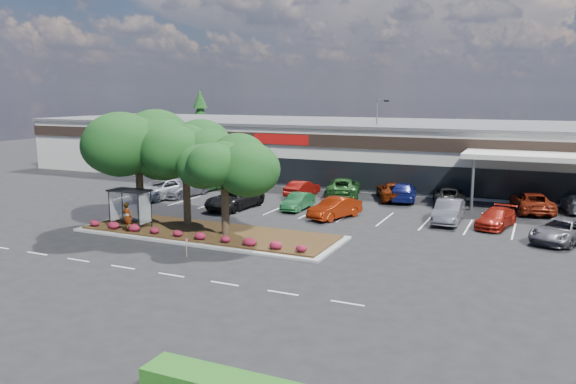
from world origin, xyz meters
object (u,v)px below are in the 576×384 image
at_px(survey_stake, 187,245).
at_px(car_0, 162,189).
at_px(car_1, 185,188).
at_px(light_pole, 377,148).

height_order(survey_stake, car_0, car_0).
distance_m(survey_stake, car_1, 19.92).
bearing_deg(car_0, light_pole, 54.22).
bearing_deg(survey_stake, car_1, 125.11).
bearing_deg(light_pole, survey_stake, -95.97).
bearing_deg(car_1, light_pole, 49.59).
bearing_deg(car_0, car_1, 66.02).
distance_m(survey_stake, car_0, 19.33).
height_order(light_pole, survey_stake, light_pole).
bearing_deg(car_1, survey_stake, -46.47).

